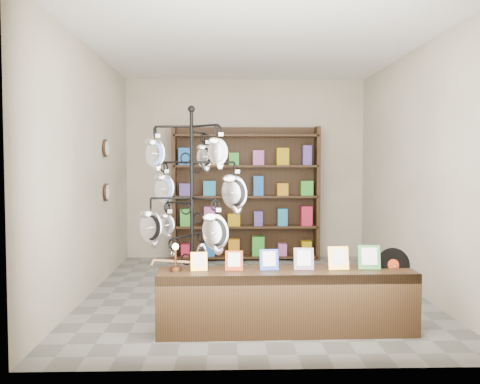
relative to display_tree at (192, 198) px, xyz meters
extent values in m
plane|color=slate|center=(0.68, 1.27, -1.25)|extent=(5.00, 5.00, 0.00)
plane|color=beige|center=(0.68, 3.77, 0.25)|extent=(4.00, 0.00, 4.00)
plane|color=beige|center=(0.68, -1.23, 0.25)|extent=(4.00, 0.00, 4.00)
plane|color=beige|center=(-1.32, 1.27, 0.25)|extent=(0.00, 5.00, 5.00)
plane|color=beige|center=(2.68, 1.27, 0.25)|extent=(0.00, 5.00, 5.00)
plane|color=white|center=(0.68, 1.27, 1.75)|extent=(5.00, 5.00, 0.00)
cylinder|color=black|center=(0.00, 0.00, -1.23)|extent=(0.58, 0.58, 0.03)
cylinder|color=black|center=(0.00, 0.00, -0.20)|extent=(0.05, 0.05, 2.10)
sphere|color=black|center=(0.00, 0.00, 0.88)|extent=(0.07, 0.07, 0.07)
ellipsoid|color=silver|center=(0.09, 0.20, -0.59)|extent=(0.12, 0.08, 0.22)
cube|color=#A97246|center=(-0.17, -0.25, -0.58)|extent=(0.38, 0.14, 0.04)
cube|color=black|center=(0.90, -0.31, -0.95)|extent=(2.41, 0.53, 0.59)
cube|color=gold|center=(0.08, -0.32, -0.57)|extent=(0.15, 0.06, 0.17)
cube|color=#A92B0D|center=(0.41, -0.32, -0.56)|extent=(0.16, 0.06, 0.19)
cube|color=#263FA5|center=(0.74, -0.31, -0.56)|extent=(0.18, 0.06, 0.20)
cube|color=#E54C33|center=(1.07, -0.30, -0.55)|extent=(0.19, 0.06, 0.21)
cube|color=gold|center=(1.39, -0.30, -0.55)|extent=(0.20, 0.07, 0.22)
cube|color=#337233|center=(1.69, -0.29, -0.54)|extent=(0.21, 0.07, 0.23)
cylinder|color=black|center=(1.94, -0.24, -0.63)|extent=(0.33, 0.08, 0.32)
cylinder|color=#A92B0D|center=(1.94, -0.24, -0.63)|extent=(0.11, 0.03, 0.11)
cylinder|color=#432413|center=(-0.13, -0.32, -0.63)|extent=(0.11, 0.11, 0.04)
cylinder|color=#432413|center=(-0.13, -0.32, -0.54)|extent=(0.02, 0.02, 0.15)
sphere|color=#FFBF59|center=(-0.13, -0.32, -0.43)|extent=(0.06, 0.06, 0.06)
cube|color=black|center=(0.68, 3.71, -0.15)|extent=(2.40, 0.04, 2.20)
cube|color=black|center=(-0.50, 3.55, -0.15)|extent=(0.06, 0.36, 2.20)
cube|color=black|center=(1.86, 3.55, -0.15)|extent=(0.06, 0.36, 2.20)
cube|color=black|center=(0.68, 3.55, -1.20)|extent=(2.36, 0.36, 0.04)
cube|color=black|center=(0.68, 3.55, -0.70)|extent=(2.36, 0.36, 0.03)
cube|color=black|center=(0.68, 3.55, -0.20)|extent=(2.36, 0.36, 0.04)
cube|color=black|center=(0.68, 3.55, 0.30)|extent=(2.36, 0.36, 0.04)
cube|color=black|center=(0.68, 3.55, 0.80)|extent=(2.36, 0.36, 0.04)
cylinder|color=black|center=(-1.29, 2.07, 0.55)|extent=(0.03, 0.24, 0.24)
cylinder|color=black|center=(-1.29, 2.07, -0.05)|extent=(0.03, 0.24, 0.24)
camera|label=1|loc=(0.32, -5.26, 0.34)|focal=40.00mm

